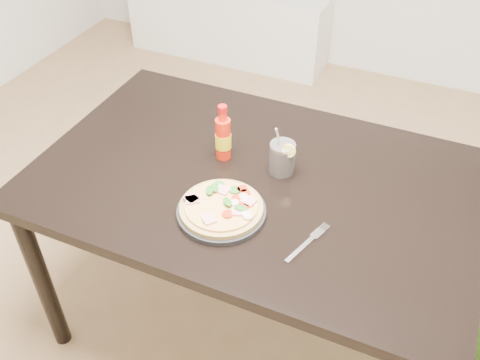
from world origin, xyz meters
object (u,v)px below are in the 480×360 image
at_px(dining_table, 255,196).
at_px(hot_sauce_bottle, 223,137).
at_px(pizza, 222,207).
at_px(plate, 221,212).
at_px(fork, 309,241).
at_px(cola_cup, 282,158).
at_px(media_console, 228,23).

height_order(dining_table, hot_sauce_bottle, hot_sauce_bottle).
bearing_deg(pizza, plate, -141.41).
bearing_deg(fork, plate, -162.60).
distance_m(pizza, cola_cup, 0.27).
distance_m(plate, fork, 0.27).
xyz_separation_m(dining_table, pizza, (-0.02, -0.19, 0.11)).
bearing_deg(hot_sauce_bottle, dining_table, -21.42).
height_order(plate, fork, plate).
distance_m(dining_table, media_console, 2.31).
xyz_separation_m(dining_table, cola_cup, (0.06, 0.06, 0.13)).
relative_size(cola_cup, fork, 0.94).
relative_size(plate, media_console, 0.19).
distance_m(fork, media_console, 2.61).
xyz_separation_m(cola_cup, media_console, (-1.11, 1.96, -0.55)).
distance_m(hot_sauce_bottle, media_console, 2.24).
relative_size(plate, fork, 1.42).
bearing_deg(cola_cup, fork, -55.54).
relative_size(pizza, fork, 1.33).
distance_m(dining_table, plate, 0.22).
bearing_deg(pizza, dining_table, 83.16).
xyz_separation_m(dining_table, hot_sauce_bottle, (-0.14, 0.05, 0.16)).
xyz_separation_m(pizza, hot_sauce_bottle, (-0.11, 0.25, 0.05)).
bearing_deg(media_console, fork, -59.88).
bearing_deg(dining_table, hot_sauce_bottle, 158.58).
distance_m(hot_sauce_bottle, fork, 0.46).
distance_m(dining_table, pizza, 0.22).
height_order(plate, pizza, pizza).
relative_size(dining_table, fork, 7.61).
bearing_deg(pizza, cola_cup, 70.83).
bearing_deg(fork, dining_table, 158.95).
xyz_separation_m(plate, pizza, (0.00, 0.00, 0.02)).
bearing_deg(hot_sauce_bottle, cola_cup, 1.97).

